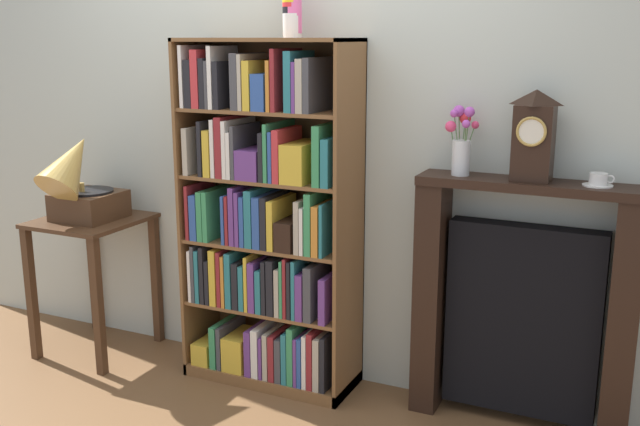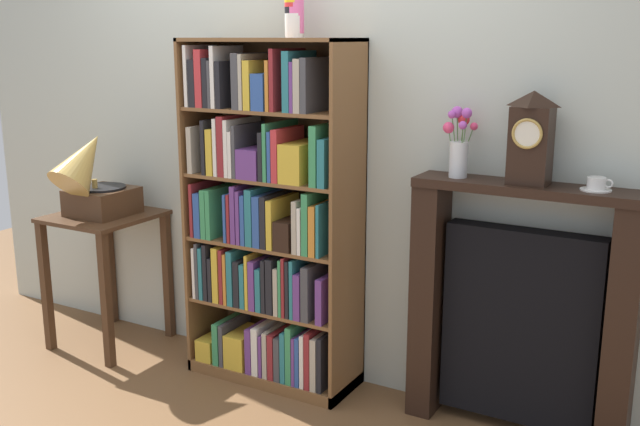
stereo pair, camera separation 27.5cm
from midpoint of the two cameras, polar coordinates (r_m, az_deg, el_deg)
name	(u,v)px [view 2 (the right image)]	position (r m, az deg, el deg)	size (l,w,h in m)	color
ground_plane	(261,387)	(3.85, -2.53, -13.39)	(7.62, 6.40, 0.02)	brown
wall_back	(308,125)	(3.71, 1.22, 6.86)	(4.62, 0.08, 2.60)	beige
bookshelf	(270,228)	(3.65, -1.76, -1.16)	(0.87, 0.35, 1.73)	brown
cup_stack	(294,8)	(3.53, 0.30, 15.62)	(0.09, 0.09, 0.27)	white
side_table_left	(106,247)	(4.28, -14.53, -2.62)	(0.53, 0.55, 0.76)	#472D1C
gramophone	(92,179)	(4.15, -15.47, 2.56)	(0.31, 0.48, 0.52)	#472D1C
fireplace_mantel	(520,313)	(3.37, 17.56, -7.48)	(0.96, 0.22, 1.13)	black
mantel_clock	(531,138)	(3.17, 18.49, 5.54)	(0.16, 0.15, 0.38)	black
flower_vase	(459,144)	(3.26, 13.13, 5.20)	(0.14, 0.14, 0.30)	silver
teacup_with_saucer	(596,185)	(3.16, 23.02, 2.01)	(0.12, 0.12, 0.05)	white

